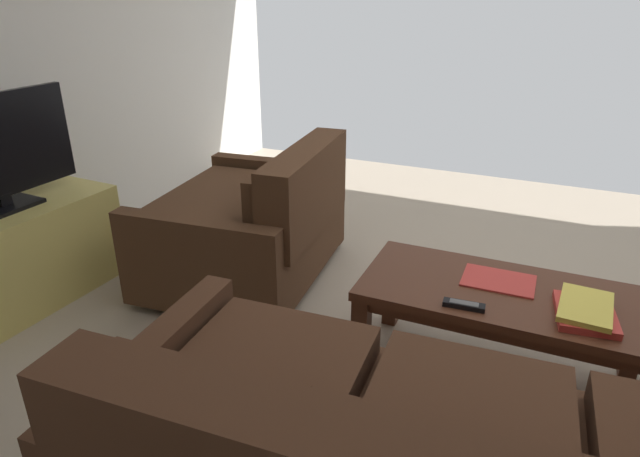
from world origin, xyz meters
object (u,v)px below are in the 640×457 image
(coffee_table, at_px, (503,305))
(book_stack, at_px, (586,311))
(tv_remote, at_px, (464,305))
(loose_magazine, at_px, (499,281))
(loveseat_near, at_px, (253,224))
(tv_stand, at_px, (18,256))

(coffee_table, relative_size, book_stack, 3.88)
(tv_remote, xyz_separation_m, loose_magazine, (-0.10, -0.27, -0.01))
(loveseat_near, relative_size, tv_remote, 7.42)
(loveseat_near, bearing_deg, book_stack, 165.35)
(loveseat_near, distance_m, tv_stand, 1.25)
(tv_stand, bearing_deg, tv_remote, -175.80)
(coffee_table, xyz_separation_m, tv_stand, (2.42, 0.37, -0.10))
(book_stack, relative_size, loose_magazine, 1.02)
(tv_stand, bearing_deg, book_stack, -173.96)
(book_stack, bearing_deg, tv_stand, 6.04)
(loveseat_near, bearing_deg, loose_magazine, 167.76)
(tv_stand, height_order, tv_remote, tv_stand)
(coffee_table, height_order, tv_remote, tv_remote)
(coffee_table, height_order, loose_magazine, loose_magazine)
(coffee_table, xyz_separation_m, tv_remote, (0.13, 0.20, 0.08))
(loveseat_near, distance_m, tv_remote, 1.39)
(loveseat_near, height_order, loose_magazine, loveseat_near)
(loveseat_near, xyz_separation_m, loose_magazine, (-1.37, 0.30, 0.09))
(loveseat_near, distance_m, coffee_table, 1.45)
(tv_stand, distance_m, book_stack, 2.73)
(loveseat_near, height_order, coffee_table, loveseat_near)
(tv_stand, bearing_deg, loveseat_near, -144.10)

